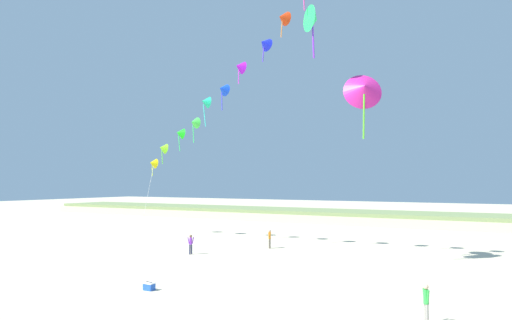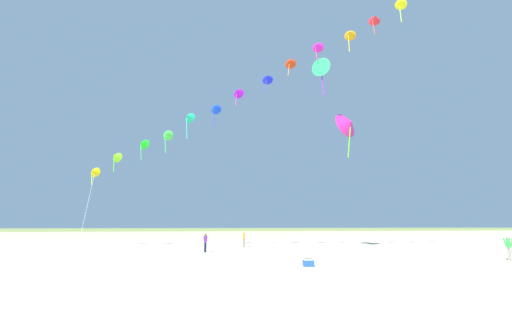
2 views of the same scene
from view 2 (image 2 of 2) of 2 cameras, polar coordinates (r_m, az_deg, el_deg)
The scene contains 9 objects.
ground_plane at distance 19.04m, azimuth 10.37°, elevation -17.52°, with size 240.00×240.00×0.00m, color beige.
dune_ridge at distance 65.57m, azimuth -3.67°, elevation -12.00°, with size 120.00×11.72×1.65m.
person_near_left at distance 28.56m, azimuth 36.51°, elevation -11.40°, with size 0.38×0.53×1.64m.
person_near_right at distance 30.18m, azimuth -8.44°, elevation -13.27°, with size 0.42×0.47×1.57m.
person_mid_center at distance 36.54m, azimuth -2.04°, elevation -12.85°, with size 0.22×0.57×1.63m.
kite_banner_string at distance 35.64m, azimuth -2.83°, elevation 11.29°, with size 31.37×13.29×23.82m.
large_kite_low_lead at distance 35.95m, azimuth 15.13°, elevation 5.90°, with size 3.18×2.73×4.93m.
large_kite_mid_trail at distance 35.28m, azimuth 10.97°, elevation 14.76°, with size 1.86×1.75×3.78m.
beach_cooler at distance 20.19m, azimuth 8.72°, elevation -16.56°, with size 0.58×0.41×0.46m.
Camera 2 is at (-6.13, -17.88, 2.31)m, focal length 24.00 mm.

